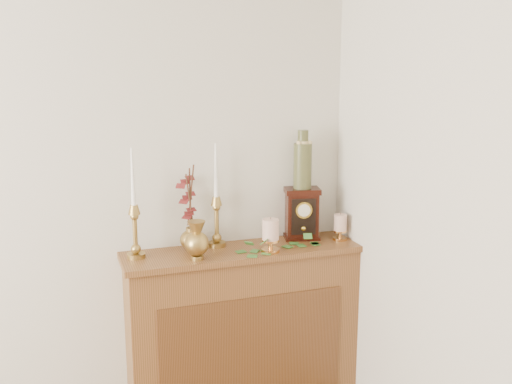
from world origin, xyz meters
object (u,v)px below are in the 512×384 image
object	(u,v)px
candlestick_center	(217,213)
mantel_clock	(302,214)
ginger_jar	(188,211)
candlestick_left	(135,223)
ceramic_vase	(303,162)
bud_vase	(197,241)

from	to	relation	value
candlestick_center	mantel_clock	world-z (taller)	candlestick_center
candlestick_center	ginger_jar	world-z (taller)	candlestick_center
candlestick_left	ceramic_vase	size ratio (longest dim) A/B	1.75
mantel_clock	ceramic_vase	xyz separation A→B (m)	(0.00, 0.00, 0.28)
candlestick_left	candlestick_center	xyz separation A→B (m)	(0.42, 0.05, -0.00)
mantel_clock	candlestick_left	bearing A→B (deg)	-164.23
candlestick_center	ceramic_vase	bearing A→B (deg)	-0.83
ceramic_vase	mantel_clock	bearing A→B (deg)	-102.89
ginger_jar	ceramic_vase	bearing A→B (deg)	-1.14
bud_vase	ginger_jar	xyz separation A→B (m)	(0.00, 0.19, 0.11)
candlestick_center	ceramic_vase	xyz separation A→B (m)	(0.47, -0.01, 0.24)
ceramic_vase	candlestick_left	bearing A→B (deg)	-176.97
ginger_jar	mantel_clock	xyz separation A→B (m)	(0.62, -0.01, -0.06)
bud_vase	ginger_jar	distance (m)	0.21
ginger_jar	ceramic_vase	world-z (taller)	ceramic_vase
candlestick_left	candlestick_center	bearing A→B (deg)	7.31
bud_vase	mantel_clock	distance (m)	0.65
mantel_clock	bud_vase	bearing A→B (deg)	-151.72
ginger_jar	mantel_clock	world-z (taller)	ginger_jar
bud_vase	candlestick_center	bearing A→B (deg)	50.56
ginger_jar	ceramic_vase	distance (m)	0.66
candlestick_left	bud_vase	world-z (taller)	candlestick_left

